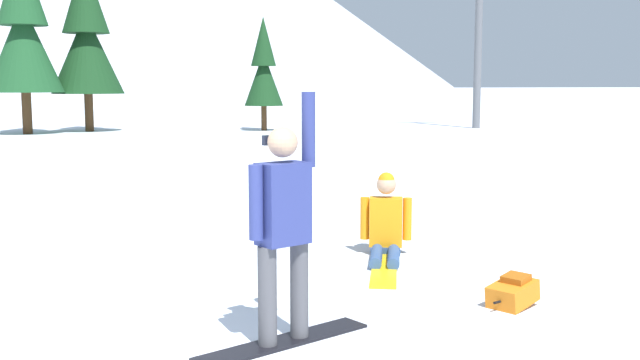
{
  "coord_description": "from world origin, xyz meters",
  "views": [
    {
      "loc": [
        0.34,
        -4.96,
        2.08
      ],
      "look_at": [
        2.55,
        3.28,
        1.0
      ],
      "focal_mm": 42.81,
      "sensor_mm": 36.0,
      "label": 1
    }
  ],
  "objects": [
    {
      "name": "snowboarder_foreground",
      "position": [
        1.6,
        0.85,
        0.95
      ],
      "size": [
        1.56,
        0.92,
        2.02
      ],
      "color": "black",
      "rests_on": "ground_plane"
    },
    {
      "name": "snowboarder_midground",
      "position": [
        3.44,
        3.56,
        0.35
      ],
      "size": [
        1.02,
        1.79,
        1.01
      ],
      "color": "#335184",
      "rests_on": "ground_plane"
    },
    {
      "name": "ski_lift_tower",
      "position": [
        16.8,
        27.96,
        5.58
      ],
      "size": [
        2.91,
        0.36,
        9.88
      ],
      "color": "#595B60",
      "rests_on": "ground_plane"
    },
    {
      "name": "backpack_orange",
      "position": [
        3.89,
        1.28,
        0.14
      ],
      "size": [
        0.56,
        0.51,
        0.31
      ],
      "color": "orange",
      "rests_on": "ground_plane"
    },
    {
      "name": "pine_tree_slender",
      "position": [
        -0.78,
        30.17,
        4.09
      ],
      "size": [
        3.11,
        3.11,
        7.49
      ],
      "color": "#472D19",
      "rests_on": "ground_plane"
    },
    {
      "name": "pine_tree_twin",
      "position": [
        6.77,
        28.74,
        2.74
      ],
      "size": [
        1.73,
        1.73,
        5.04
      ],
      "color": "#472D19",
      "rests_on": "ground_plane"
    },
    {
      "name": "pine_tree_leaning",
      "position": [
        -3.22,
        28.92,
        4.28
      ],
      "size": [
        3.12,
        3.12,
        7.85
      ],
      "color": "#472D19",
      "rests_on": "ground_plane"
    }
  ]
}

